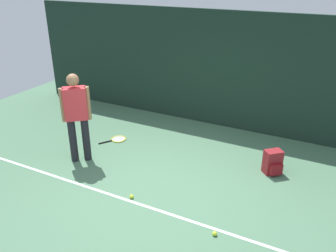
{
  "coord_description": "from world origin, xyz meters",
  "views": [
    {
      "loc": [
        2.38,
        -4.23,
        3.36
      ],
      "look_at": [
        0.0,
        0.4,
        1.0
      ],
      "focal_mm": 37.29,
      "sensor_mm": 36.0,
      "label": 1
    }
  ],
  "objects": [
    {
      "name": "court_line",
      "position": [
        0.0,
        -0.47,
        0.0
      ],
      "size": [
        9.0,
        0.05,
        0.0
      ],
      "primitive_type": "cube",
      "color": "white",
      "rests_on": "ground"
    },
    {
      "name": "tennis_player",
      "position": [
        -1.77,
        0.21,
        0.97
      ],
      "size": [
        0.45,
        0.42,
        1.7
      ],
      "rotation": [
        0.0,
        0.0,
        -2.45
      ],
      "color": "black",
      "rests_on": "ground"
    },
    {
      "name": "back_fence",
      "position": [
        0.0,
        3.0,
        1.29
      ],
      "size": [
        10.0,
        0.1,
        2.58
      ],
      "primitive_type": "cube",
      "color": "#192D23",
      "rests_on": "ground"
    },
    {
      "name": "ground_plane",
      "position": [
        0.0,
        0.0,
        0.0
      ],
      "size": [
        12.0,
        12.0,
        0.0
      ],
      "primitive_type": "plane",
      "color": "#4C7556"
    },
    {
      "name": "tennis_racket",
      "position": [
        -1.65,
        1.22,
        0.01
      ],
      "size": [
        0.48,
        0.61,
        0.03
      ],
      "rotation": [
        0.0,
        0.0,
        0.99
      ],
      "color": "black",
      "rests_on": "ground"
    },
    {
      "name": "tennis_ball_near_player",
      "position": [
        -0.24,
        -0.4,
        0.03
      ],
      "size": [
        0.07,
        0.07,
        0.07
      ],
      "primitive_type": "sphere",
      "color": "#CCE033",
      "rests_on": "ground"
    },
    {
      "name": "backpack",
      "position": [
        1.58,
        1.4,
        0.21
      ],
      "size": [
        0.38,
        0.38,
        0.44
      ],
      "rotation": [
        0.0,
        0.0,
        0.74
      ],
      "color": "maroon",
      "rests_on": "ground"
    },
    {
      "name": "tennis_ball_by_fence",
      "position": [
        1.23,
        -0.6,
        0.03
      ],
      "size": [
        0.07,
        0.07,
        0.07
      ],
      "primitive_type": "sphere",
      "color": "#CCE033",
      "rests_on": "ground"
    }
  ]
}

